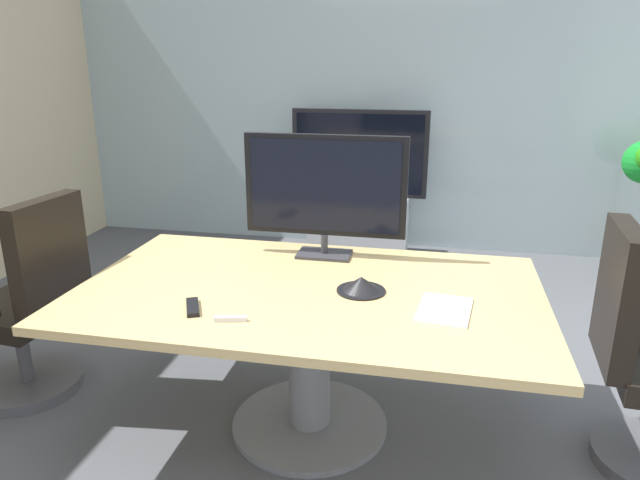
# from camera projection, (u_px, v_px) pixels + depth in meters

# --- Properties ---
(ground_plane) EXTENTS (7.27, 7.27, 0.00)m
(ground_plane) POSITION_uv_depth(u_px,v_px,m) (314.00, 441.00, 2.73)
(ground_plane) COLOR #515459
(wall_back_glass_partition) EXTENTS (6.03, 0.10, 2.90)m
(wall_back_glass_partition) POSITION_uv_depth(u_px,v_px,m) (387.00, 90.00, 5.21)
(wall_back_glass_partition) COLOR #9EB2B7
(wall_back_glass_partition) RESTS_ON ground
(conference_table) EXTENTS (2.09, 1.26, 0.74)m
(conference_table) POSITION_uv_depth(u_px,v_px,m) (309.00, 321.00, 2.67)
(conference_table) COLOR tan
(conference_table) RESTS_ON ground
(office_chair_left) EXTENTS (0.61, 0.59, 1.09)m
(office_chair_left) POSITION_uv_depth(u_px,v_px,m) (31.00, 315.00, 3.00)
(office_chair_left) COLOR #4C4C51
(office_chair_left) RESTS_ON ground
(tv_monitor) EXTENTS (0.84, 0.18, 0.64)m
(tv_monitor) POSITION_uv_depth(u_px,v_px,m) (325.00, 189.00, 2.94)
(tv_monitor) COLOR #333338
(tv_monitor) RESTS_ON conference_table
(wall_display_unit) EXTENTS (1.20, 0.36, 1.31)m
(wall_display_unit) POSITION_uv_depth(u_px,v_px,m) (359.00, 206.00, 5.23)
(wall_display_unit) COLOR #B7BABC
(wall_display_unit) RESTS_ON ground
(conference_phone) EXTENTS (0.22, 0.22, 0.07)m
(conference_phone) POSITION_uv_depth(u_px,v_px,m) (361.00, 285.00, 2.57)
(conference_phone) COLOR black
(conference_phone) RESTS_ON conference_table
(remote_control) EXTENTS (0.12, 0.18, 0.02)m
(remote_control) POSITION_uv_depth(u_px,v_px,m) (193.00, 307.00, 2.40)
(remote_control) COLOR black
(remote_control) RESTS_ON conference_table
(whiteboard_marker) EXTENTS (0.13, 0.05, 0.02)m
(whiteboard_marker) POSITION_uv_depth(u_px,v_px,m) (231.00, 319.00, 2.29)
(whiteboard_marker) COLOR silver
(whiteboard_marker) RESTS_ON conference_table
(paper_notepad) EXTENTS (0.24, 0.32, 0.01)m
(paper_notepad) POSITION_uv_depth(u_px,v_px,m) (444.00, 310.00, 2.38)
(paper_notepad) COLOR white
(paper_notepad) RESTS_ON conference_table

